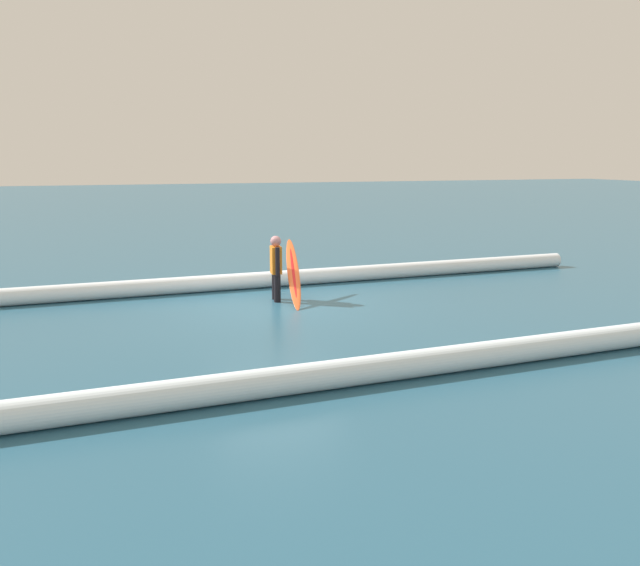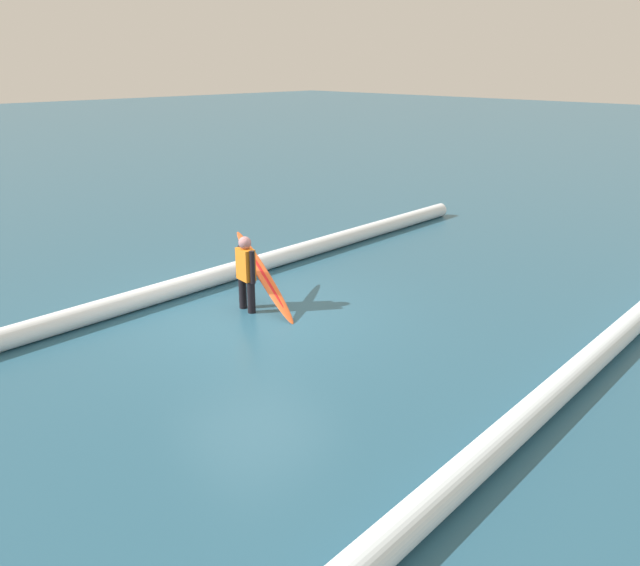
# 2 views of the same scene
# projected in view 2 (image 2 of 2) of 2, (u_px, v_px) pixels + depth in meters

# --- Properties ---
(ground_plane) EXTENTS (127.08, 127.08, 0.00)m
(ground_plane) POSITION_uv_depth(u_px,v_px,m) (252.00, 315.00, 10.75)
(ground_plane) COLOR #28566F
(surfer) EXTENTS (0.24, 0.57, 1.34)m
(surfer) POSITION_uv_depth(u_px,v_px,m) (246.00, 270.00, 10.69)
(surfer) COLOR black
(surfer) RESTS_ON ground_plane
(surfboard) EXTENTS (0.68, 2.04, 1.17)m
(surfboard) POSITION_uv_depth(u_px,v_px,m) (264.00, 275.00, 10.96)
(surfboard) COLOR #E55926
(surfboard) RESTS_ON ground_plane
(wave_crest_foreground) EXTENTS (16.42, 0.83, 0.36)m
(wave_crest_foreground) POSITION_uv_depth(u_px,v_px,m) (206.00, 279.00, 11.94)
(wave_crest_foreground) COLOR white
(wave_crest_foreground) RESTS_ON ground_plane
(wave_crest_midground) EXTENTS (18.06, 1.13, 0.37)m
(wave_crest_midground) POSITION_uv_depth(u_px,v_px,m) (608.00, 345.00, 9.16)
(wave_crest_midground) COLOR white
(wave_crest_midground) RESTS_ON ground_plane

